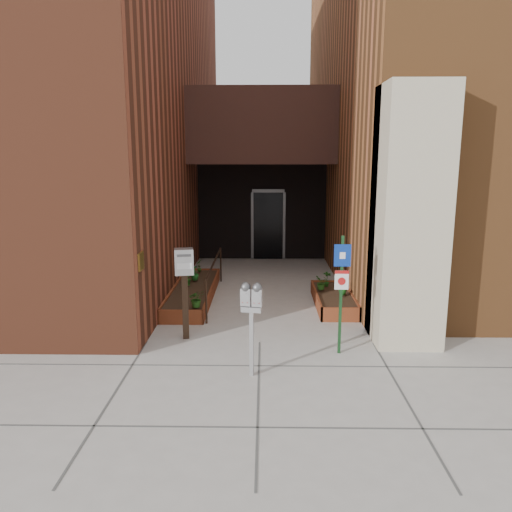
{
  "coord_description": "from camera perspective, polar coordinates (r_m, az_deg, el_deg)",
  "views": [
    {
      "loc": [
        0.07,
        -8.31,
        3.25
      ],
      "look_at": [
        -0.09,
        1.8,
        1.19
      ],
      "focal_mm": 35.0,
      "sensor_mm": 36.0,
      "label": 1
    }
  ],
  "objects": [
    {
      "name": "shrub_left_c",
      "position": [
        12.03,
        -7.03,
        -1.91
      ],
      "size": [
        0.28,
        0.28,
        0.35
      ],
      "primitive_type": "imported",
      "rotation": [
        0.0,
        0.0,
        3.96
      ],
      "color": "#1B5F1F",
      "rests_on": "planter_left"
    },
    {
      "name": "shrub_left_d",
      "position": [
        12.85,
        -6.52,
        -1.11
      ],
      "size": [
        0.18,
        0.18,
        0.32
      ],
      "primitive_type": "imported",
      "rotation": [
        0.0,
        0.0,
        4.81
      ],
      "color": "#2B5E1A",
      "rests_on": "planter_left"
    },
    {
      "name": "payment_dropbox",
      "position": [
        8.87,
        -8.19,
        -2.08
      ],
      "size": [
        0.37,
        0.3,
        1.64
      ],
      "color": "black",
      "rests_on": "ground"
    },
    {
      "name": "handrail",
      "position": [
        11.3,
        -4.79,
        -1.33
      ],
      "size": [
        0.04,
        3.34,
        0.9
      ],
      "color": "black",
      "rests_on": "ground"
    },
    {
      "name": "architecture",
      "position": [
        15.31,
        -0.02,
        18.0
      ],
      "size": [
        20.0,
        14.6,
        10.0
      ],
      "color": "brown",
      "rests_on": "ground"
    },
    {
      "name": "parking_meter",
      "position": [
        7.31,
        -0.52,
        -5.5
      ],
      "size": [
        0.33,
        0.18,
        1.44
      ],
      "color": "#A4A4A6",
      "rests_on": "ground"
    },
    {
      "name": "sign_post",
      "position": [
        8.21,
        9.73,
        -2.98
      ],
      "size": [
        0.27,
        0.07,
        1.98
      ],
      "color": "#163D1B",
      "rests_on": "ground"
    },
    {
      "name": "planter_left",
      "position": [
        11.56,
        -7.18,
        -4.23
      ],
      "size": [
        0.9,
        3.6,
        0.3
      ],
      "color": "brown",
      "rests_on": "ground"
    },
    {
      "name": "shrub_right_a",
      "position": [
        10.86,
        9.87,
        -3.54
      ],
      "size": [
        0.25,
        0.25,
        0.33
      ],
      "primitive_type": "imported",
      "rotation": [
        0.0,
        0.0,
        1.02
      ],
      "color": "#164F16",
      "rests_on": "planter_right"
    },
    {
      "name": "shrub_right_c",
      "position": [
        11.17,
        7.49,
        -3.08
      ],
      "size": [
        0.3,
        0.3,
        0.31
      ],
      "primitive_type": "imported",
      "rotation": [
        0.0,
        0.0,
        4.65
      ],
      "color": "#215016",
      "rests_on": "planter_right"
    },
    {
      "name": "shrub_right_b",
      "position": [
        11.46,
        8.13,
        -2.59
      ],
      "size": [
        0.25,
        0.25,
        0.36
      ],
      "primitive_type": "imported",
      "rotation": [
        0.0,
        0.0,
        2.75
      ],
      "color": "#1E5B1A",
      "rests_on": "planter_right"
    },
    {
      "name": "shrub_left_a",
      "position": [
        9.9,
        -6.8,
        -4.86
      ],
      "size": [
        0.4,
        0.4,
        0.35
      ],
      "primitive_type": "imported",
      "rotation": [
        0.0,
        0.0,
        0.33
      ],
      "color": "#224F16",
      "rests_on": "planter_left"
    },
    {
      "name": "shrub_left_b",
      "position": [
        11.58,
        -7.81,
        -2.53
      ],
      "size": [
        0.2,
        0.2,
        0.33
      ],
      "primitive_type": "imported",
      "rotation": [
        0.0,
        0.0,
        1.7
      ],
      "color": "#22631C",
      "rests_on": "planter_left"
    },
    {
      "name": "planter_right",
      "position": [
        11.07,
        8.86,
        -4.99
      ],
      "size": [
        0.8,
        2.2,
        0.3
      ],
      "color": "brown",
      "rests_on": "ground"
    },
    {
      "name": "ground",
      "position": [
        8.93,
        0.41,
        -9.85
      ],
      "size": [
        80.0,
        80.0,
        0.0
      ],
      "primitive_type": "plane",
      "color": "#9E9991",
      "rests_on": "ground"
    }
  ]
}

